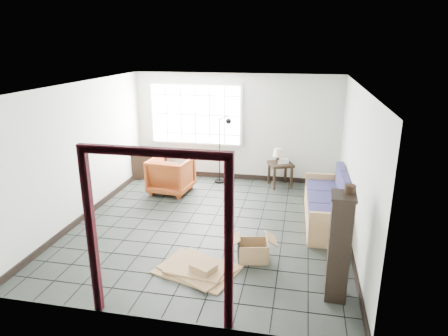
% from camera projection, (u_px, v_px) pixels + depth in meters
% --- Properties ---
extents(ground, '(5.50, 5.50, 0.00)m').
position_uv_depth(ground, '(211.00, 225.00, 7.53)').
color(ground, black).
rests_on(ground, ground).
extents(room_shell, '(5.02, 5.52, 2.61)m').
position_uv_depth(room_shell, '(210.00, 138.00, 7.05)').
color(room_shell, beige).
rests_on(room_shell, ground).
extents(window_panel, '(2.32, 0.08, 1.52)m').
position_uv_depth(window_panel, '(196.00, 114.00, 9.76)').
color(window_panel, silver).
rests_on(window_panel, ground).
extents(doorway_trim, '(1.80, 0.08, 2.20)m').
position_uv_depth(doorway_trim, '(156.00, 216.00, 4.59)').
color(doorway_trim, '#340B13').
rests_on(doorway_trim, ground).
extents(futon_sofa, '(0.86, 2.14, 0.94)m').
position_uv_depth(futon_sofa, '(332.00, 206.00, 7.52)').
color(futon_sofa, '#A07F48').
rests_on(futon_sofa, ground).
extents(armchair, '(0.97, 0.92, 0.90)m').
position_uv_depth(armchair, '(171.00, 173.00, 9.04)').
color(armchair, brown).
rests_on(armchair, ground).
extents(side_table, '(0.68, 0.68, 0.58)m').
position_uv_depth(side_table, '(280.00, 167.00, 9.42)').
color(side_table, black).
rests_on(side_table, ground).
extents(table_lamp, '(0.30, 0.30, 0.36)m').
position_uv_depth(table_lamp, '(278.00, 153.00, 9.27)').
color(table_lamp, black).
rests_on(table_lamp, side_table).
extents(projector, '(0.31, 0.28, 0.09)m').
position_uv_depth(projector, '(282.00, 161.00, 9.37)').
color(projector, silver).
rests_on(projector, side_table).
extents(floor_lamp, '(0.44, 0.31, 1.68)m').
position_uv_depth(floor_lamp, '(224.00, 147.00, 9.49)').
color(floor_lamp, black).
rests_on(floor_lamp, ground).
extents(console_shelf, '(0.93, 0.65, 0.67)m').
position_uv_depth(console_shelf, '(150.00, 165.00, 10.07)').
color(console_shelf, black).
rests_on(console_shelf, ground).
extents(tall_shelf, '(0.33, 0.42, 1.48)m').
position_uv_depth(tall_shelf, '(339.00, 246.00, 5.20)').
color(tall_shelf, black).
rests_on(tall_shelf, ground).
extents(pot, '(0.18, 0.18, 0.11)m').
position_uv_depth(pot, '(350.00, 189.00, 5.02)').
color(pot, black).
rests_on(pot, tall_shelf).
extents(open_box, '(0.81, 0.51, 0.42)m').
position_uv_depth(open_box, '(253.00, 251.00, 6.29)').
color(open_box, '#926646').
rests_on(open_box, ground).
extents(cardboard_pile, '(1.35, 1.15, 0.17)m').
position_uv_depth(cardboard_pile, '(198.00, 268.00, 6.00)').
color(cardboard_pile, '#926646').
rests_on(cardboard_pile, ground).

